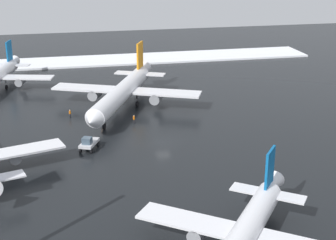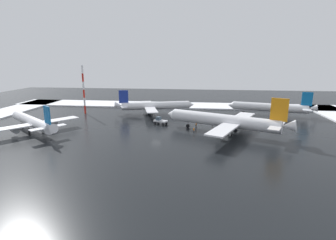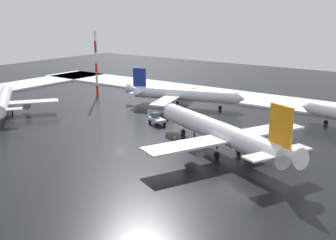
# 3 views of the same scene
# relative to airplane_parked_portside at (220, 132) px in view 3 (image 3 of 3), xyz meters

# --- Properties ---
(ground_plane) EXTENTS (240.00, 240.00, 0.00)m
(ground_plane) POSITION_rel_airplane_parked_portside_xyz_m (20.28, 4.50, -3.84)
(ground_plane) COLOR black
(snow_bank_far) EXTENTS (152.00, 16.00, 0.51)m
(snow_bank_far) POSITION_rel_airplane_parked_portside_xyz_m (20.28, -45.50, -3.59)
(snow_bank_far) COLOR white
(snow_bank_far) RESTS_ON ground_plane
(airplane_parked_portside) EXTENTS (37.02, 31.42, 11.63)m
(airplane_parked_portside) POSITION_rel_airplane_parked_portside_xyz_m (0.00, 0.00, 0.00)
(airplane_parked_portside) COLOR white
(airplane_parked_portside) RESTS_ON ground_plane
(airplane_far_rear) EXTENTS (31.95, 26.88, 9.68)m
(airplane_far_rear) POSITION_rel_airplane_parked_portside_xyz_m (26.21, -26.50, -0.65)
(airplane_far_rear) COLOR white
(airplane_far_rear) RESTS_ON ground_plane
(airplane_distant_tail) EXTENTS (26.79, 23.63, 9.40)m
(airplane_distant_tail) POSITION_rel_airplane_parked_portside_xyz_m (57.87, 5.35, -0.74)
(airplane_distant_tail) COLOR white
(airplane_distant_tail) RESTS_ON ground_plane
(pushback_tug) EXTENTS (5.10, 3.89, 2.50)m
(pushback_tug) POSITION_rel_airplane_parked_portside_xyz_m (21.00, -8.66, -2.56)
(pushback_tug) COLOR silver
(pushback_tug) RESTS_ON ground_plane
(ground_crew_by_nose_gear) EXTENTS (0.36, 0.36, 1.71)m
(ground_crew_by_nose_gear) POSITION_rel_airplane_parked_portside_xyz_m (8.76, -5.21, -2.87)
(ground_crew_by_nose_gear) COLOR black
(ground_crew_by_nose_gear) RESTS_ON ground_plane
(ground_crew_mid_apron) EXTENTS (0.36, 0.36, 1.71)m
(ground_crew_mid_apron) POSITION_rel_airplane_parked_portside_xyz_m (3.22, -11.20, -2.87)
(ground_crew_mid_apron) COLOR black
(ground_crew_mid_apron) RESTS_ON ground_plane
(ground_crew_near_tug) EXTENTS (0.36, 0.36, 1.71)m
(ground_crew_near_tug) POSITION_rel_airplane_parked_portside_xyz_m (9.35, 0.91, -2.87)
(ground_crew_near_tug) COLOR black
(ground_crew_near_tug) RESTS_ON ground_plane
(antenna_mast) EXTENTS (0.70, 0.70, 19.35)m
(antenna_mast) POSITION_rel_airplane_parked_portside_xyz_m (54.09, -23.19, 5.83)
(antenna_mast) COLOR red
(antenna_mast) RESTS_ON ground_plane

